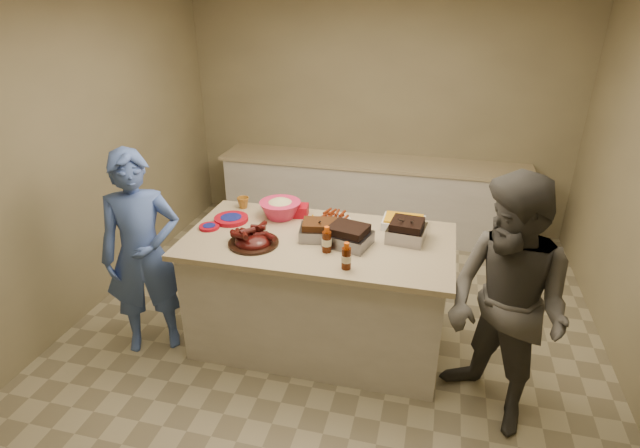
% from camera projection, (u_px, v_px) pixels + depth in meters
% --- Properties ---
extents(room, '(4.50, 5.00, 2.70)m').
position_uv_depth(room, '(330.00, 338.00, 4.26)').
color(room, gray).
rests_on(room, ground).
extents(back_counter, '(3.60, 0.64, 0.90)m').
position_uv_depth(back_counter, '(371.00, 196.00, 6.00)').
color(back_counter, beige).
rests_on(back_counter, ground).
extents(island, '(2.05, 1.08, 0.97)m').
position_uv_depth(island, '(319.00, 340.00, 4.24)').
color(island, beige).
rests_on(island, ground).
extents(rib_platter, '(0.42, 0.42, 0.15)m').
position_uv_depth(rib_platter, '(254.00, 244.00, 3.74)').
color(rib_platter, '#430C0A').
rests_on(rib_platter, island).
extents(pulled_pork_tray, '(0.33, 0.27, 0.09)m').
position_uv_depth(pulled_pork_tray, '(320.00, 238.00, 3.83)').
color(pulled_pork_tray, '#47230F').
rests_on(pulled_pork_tray, island).
extents(brisket_tray, '(0.37, 0.33, 0.10)m').
position_uv_depth(brisket_tray, '(348.00, 244.00, 3.73)').
color(brisket_tray, black).
rests_on(brisket_tray, island).
extents(roasting_pan, '(0.30, 0.30, 0.11)m').
position_uv_depth(roasting_pan, '(406.00, 240.00, 3.80)').
color(roasting_pan, gray).
rests_on(roasting_pan, island).
extents(coleslaw_bowl, '(0.34, 0.34, 0.24)m').
position_uv_depth(coleslaw_bowl, '(281.00, 217.00, 4.18)').
color(coleslaw_bowl, '#D22651').
rests_on(coleslaw_bowl, island).
extents(sausage_plate, '(0.30, 0.30, 0.04)m').
position_uv_depth(sausage_plate, '(335.00, 221.00, 4.11)').
color(sausage_plate, silver).
rests_on(sausage_plate, island).
extents(mac_cheese_dish, '(0.34, 0.25, 0.09)m').
position_uv_depth(mac_cheese_dish, '(403.00, 227.00, 4.01)').
color(mac_cheese_dish, '#F0AA13').
rests_on(mac_cheese_dish, island).
extents(bbq_bottle_a, '(0.07, 0.07, 0.20)m').
position_uv_depth(bbq_bottle_a, '(327.00, 252.00, 3.63)').
color(bbq_bottle_a, '#3E1403').
rests_on(bbq_bottle_a, island).
extents(bbq_bottle_b, '(0.07, 0.07, 0.20)m').
position_uv_depth(bbq_bottle_b, '(346.00, 268.00, 3.41)').
color(bbq_bottle_b, '#3E1403').
rests_on(bbq_bottle_b, island).
extents(mustard_bottle, '(0.04, 0.04, 0.12)m').
position_uv_depth(mustard_bottle, '(313.00, 227.00, 4.01)').
color(mustard_bottle, '#E79D04').
rests_on(mustard_bottle, island).
extents(sauce_bowl, '(0.12, 0.04, 0.12)m').
position_uv_depth(sauce_bowl, '(328.00, 232.00, 3.92)').
color(sauce_bowl, silver).
rests_on(sauce_bowl, island).
extents(plate_stack_large, '(0.28, 0.28, 0.03)m').
position_uv_depth(plate_stack_large, '(231.00, 221.00, 4.12)').
color(plate_stack_large, maroon).
rests_on(plate_stack_large, island).
extents(plate_stack_small, '(0.16, 0.16, 0.02)m').
position_uv_depth(plate_stack_small, '(209.00, 228.00, 3.99)').
color(plate_stack_small, maroon).
rests_on(plate_stack_small, island).
extents(plastic_cup, '(0.10, 0.10, 0.10)m').
position_uv_depth(plastic_cup, '(244.00, 208.00, 4.36)').
color(plastic_cup, '#915E1E').
rests_on(plastic_cup, island).
extents(basket_stack, '(0.21, 0.17, 0.09)m').
position_uv_depth(basket_stack, '(297.00, 216.00, 4.21)').
color(basket_stack, maroon).
rests_on(basket_stack, island).
extents(guest_blue, '(1.32, 1.77, 0.40)m').
position_uv_depth(guest_blue, '(158.00, 342.00, 4.22)').
color(guest_blue, '#4461B1').
rests_on(guest_blue, ground).
extents(guest_gray, '(1.88, 1.82, 0.67)m').
position_uv_depth(guest_gray, '(486.00, 412.00, 3.52)').
color(guest_gray, '#4F4D47').
rests_on(guest_gray, ground).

